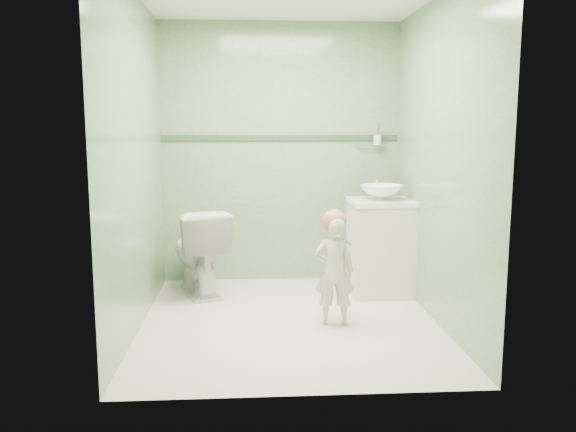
{
  "coord_description": "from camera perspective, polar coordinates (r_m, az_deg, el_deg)",
  "views": [
    {
      "loc": [
        -0.29,
        -4.27,
        1.46
      ],
      "look_at": [
        0.0,
        0.15,
        0.78
      ],
      "focal_mm": 36.75,
      "sensor_mm": 36.0,
      "label": 1
    }
  ],
  "objects": [
    {
      "name": "vanity",
      "position": [
        5.2,
        8.89,
        -3.12
      ],
      "size": [
        0.52,
        0.5,
        0.8
      ],
      "primitive_type": "cube",
      "color": "silver",
      "rests_on": "ground"
    },
    {
      "name": "basin",
      "position": [
        5.13,
        9.02,
        2.29
      ],
      "size": [
        0.37,
        0.37,
        0.13
      ],
      "primitive_type": "imported",
      "color": "white",
      "rests_on": "counter"
    },
    {
      "name": "counter",
      "position": [
        5.14,
        8.99,
        1.36
      ],
      "size": [
        0.54,
        0.52,
        0.04
      ],
      "primitive_type": "cube",
      "color": "white",
      "rests_on": "vanity"
    },
    {
      "name": "toddler",
      "position": [
        4.35,
        4.5,
        -5.36
      ],
      "size": [
        0.31,
        0.21,
        0.8
      ],
      "primitive_type": "imported",
      "rotation": [
        0.0,
        0.0,
        3.07
      ],
      "color": "beige",
      "rests_on": "ground"
    },
    {
      "name": "room_shell",
      "position": [
        4.29,
        0.13,
        5.25
      ],
      "size": [
        2.5,
        2.54,
        2.4
      ],
      "color": "#698D64",
      "rests_on": "ground"
    },
    {
      "name": "cup_holder",
      "position": [
        5.58,
        8.57,
        7.29
      ],
      "size": [
        0.26,
        0.07,
        0.21
      ],
      "color": "silver",
      "rests_on": "room_shell"
    },
    {
      "name": "ground",
      "position": [
        4.52,
        0.12,
        -10.11
      ],
      "size": [
        2.5,
        2.5,
        0.0
      ],
      "primitive_type": "plane",
      "color": "beige",
      "rests_on": "ground"
    },
    {
      "name": "teal_toothbrush",
      "position": [
        4.18,
        5.67,
        -2.5
      ],
      "size": [
        0.11,
        0.13,
        0.08
      ],
      "color": "#12987D",
      "rests_on": "toddler"
    },
    {
      "name": "trim_stripe",
      "position": [
        5.52,
        -0.74,
        7.6
      ],
      "size": [
        2.2,
        0.02,
        0.05
      ],
      "primitive_type": "cube",
      "color": "#2B4A36",
      "rests_on": "room_shell"
    },
    {
      "name": "faucet",
      "position": [
        5.3,
        8.6,
        3.37
      ],
      "size": [
        0.03,
        0.13,
        0.18
      ],
      "color": "silver",
      "rests_on": "counter"
    },
    {
      "name": "toilet",
      "position": [
        5.2,
        -8.64,
        -3.37
      ],
      "size": [
        0.64,
        0.84,
        0.76
      ],
      "primitive_type": "imported",
      "rotation": [
        0.0,
        0.0,
        3.46
      ],
      "color": "white",
      "rests_on": "ground"
    },
    {
      "name": "hair_cap",
      "position": [
        4.3,
        4.51,
        -0.53
      ],
      "size": [
        0.18,
        0.18,
        0.18
      ],
      "primitive_type": "sphere",
      "color": "#BB754E",
      "rests_on": "toddler"
    }
  ]
}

